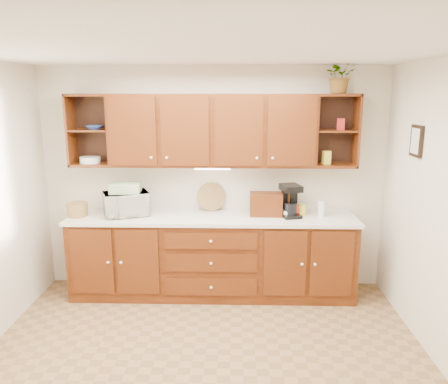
# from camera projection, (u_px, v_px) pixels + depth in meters

# --- Properties ---
(floor) EXTENTS (4.00, 4.00, 0.00)m
(floor) POSITION_uv_depth(u_px,v_px,m) (204.00, 368.00, 3.72)
(floor) COLOR olive
(floor) RESTS_ON ground
(ceiling) EXTENTS (4.00, 4.00, 0.00)m
(ceiling) POSITION_uv_depth(u_px,v_px,m) (200.00, 50.00, 3.15)
(ceiling) COLOR white
(ceiling) RESTS_ON back_wall
(back_wall) EXTENTS (4.00, 0.00, 4.00)m
(back_wall) POSITION_uv_depth(u_px,v_px,m) (213.00, 180.00, 5.14)
(back_wall) COLOR beige
(back_wall) RESTS_ON floor
(base_cabinets) EXTENTS (3.20, 0.60, 0.90)m
(base_cabinets) POSITION_uv_depth(u_px,v_px,m) (213.00, 257.00, 5.04)
(base_cabinets) COLOR #351606
(base_cabinets) RESTS_ON floor
(countertop) EXTENTS (3.24, 0.64, 0.04)m
(countertop) POSITION_uv_depth(u_px,v_px,m) (212.00, 218.00, 4.93)
(countertop) COLOR silver
(countertop) RESTS_ON base_cabinets
(upper_cabinets) EXTENTS (3.20, 0.33, 0.80)m
(upper_cabinets) POSITION_uv_depth(u_px,v_px,m) (213.00, 130.00, 4.86)
(upper_cabinets) COLOR #351606
(upper_cabinets) RESTS_ON back_wall
(undercabinet_light) EXTENTS (0.40, 0.05, 0.02)m
(undercabinet_light) POSITION_uv_depth(u_px,v_px,m) (212.00, 168.00, 4.90)
(undercabinet_light) COLOR white
(undercabinet_light) RESTS_ON upper_cabinets
(framed_picture) EXTENTS (0.03, 0.24, 0.30)m
(framed_picture) POSITION_uv_depth(u_px,v_px,m) (417.00, 141.00, 4.14)
(framed_picture) COLOR black
(framed_picture) RESTS_ON right_wall
(wicker_basket) EXTENTS (0.26, 0.26, 0.15)m
(wicker_basket) POSITION_uv_depth(u_px,v_px,m) (77.00, 209.00, 4.91)
(wicker_basket) COLOR olive
(wicker_basket) RESTS_ON countertop
(microwave) EXTENTS (0.57, 0.49, 0.27)m
(microwave) POSITION_uv_depth(u_px,v_px,m) (126.00, 204.00, 4.93)
(microwave) COLOR beige
(microwave) RESTS_ON countertop
(towel_stack) EXTENTS (0.35, 0.27, 0.10)m
(towel_stack) POSITION_uv_depth(u_px,v_px,m) (125.00, 188.00, 4.89)
(towel_stack) COLOR #E4E46B
(towel_stack) RESTS_ON microwave
(wine_bottle) EXTENTS (0.10, 0.10, 0.28)m
(wine_bottle) POSITION_uv_depth(u_px,v_px,m) (139.00, 201.00, 5.03)
(wine_bottle) COLOR black
(wine_bottle) RESTS_ON countertop
(woven_tray) EXTENTS (0.35, 0.17, 0.33)m
(woven_tray) POSITION_uv_depth(u_px,v_px,m) (212.00, 210.00, 5.16)
(woven_tray) COLOR olive
(woven_tray) RESTS_ON countertop
(bread_box) EXTENTS (0.37, 0.24, 0.25)m
(bread_box) POSITION_uv_depth(u_px,v_px,m) (266.00, 204.00, 4.94)
(bread_box) COLOR #351606
(bread_box) RESTS_ON countertop
(mug_tree) EXTENTS (0.25, 0.24, 0.27)m
(mug_tree) POSITION_uv_depth(u_px,v_px,m) (288.00, 212.00, 4.93)
(mug_tree) COLOR #351606
(mug_tree) RESTS_ON countertop
(canister_red) EXTENTS (0.12, 0.12, 0.13)m
(canister_red) POSITION_uv_depth(u_px,v_px,m) (294.00, 210.00, 4.92)
(canister_red) COLOR #A41D17
(canister_red) RESTS_ON countertop
(canister_white) EXTENTS (0.08, 0.08, 0.18)m
(canister_white) POSITION_uv_depth(u_px,v_px,m) (321.00, 209.00, 4.89)
(canister_white) COLOR white
(canister_white) RESTS_ON countertop
(canister_yellow) EXTENTS (0.10, 0.10, 0.12)m
(canister_yellow) POSITION_uv_depth(u_px,v_px,m) (302.00, 210.00, 4.94)
(canister_yellow) COLOR yellow
(canister_yellow) RESTS_ON countertop
(coffee_maker) EXTENTS (0.25, 0.30, 0.37)m
(coffee_maker) POSITION_uv_depth(u_px,v_px,m) (290.00, 201.00, 4.88)
(coffee_maker) COLOR black
(coffee_maker) RESTS_ON countertop
(bowl_stack) EXTENTS (0.19, 0.19, 0.04)m
(bowl_stack) POSITION_uv_depth(u_px,v_px,m) (95.00, 127.00, 4.86)
(bowl_stack) COLOR #284294
(bowl_stack) RESTS_ON upper_cabinets
(plate_stack) EXTENTS (0.29, 0.29, 0.07)m
(plate_stack) POSITION_uv_depth(u_px,v_px,m) (90.00, 160.00, 4.96)
(plate_stack) COLOR white
(plate_stack) RESTS_ON upper_cabinets
(pantry_box_yellow) EXTENTS (0.10, 0.08, 0.15)m
(pantry_box_yellow) POSITION_uv_depth(u_px,v_px,m) (326.00, 158.00, 4.85)
(pantry_box_yellow) COLOR yellow
(pantry_box_yellow) RESTS_ON upper_cabinets
(pantry_box_red) EXTENTS (0.10, 0.09, 0.13)m
(pantry_box_red) POSITION_uv_depth(u_px,v_px,m) (341.00, 124.00, 4.79)
(pantry_box_red) COLOR #A41D17
(pantry_box_red) RESTS_ON upper_cabinets
(potted_plant) EXTENTS (0.42, 0.39, 0.38)m
(potted_plant) POSITION_uv_depth(u_px,v_px,m) (340.00, 75.00, 4.64)
(potted_plant) COLOR #999999
(potted_plant) RESTS_ON upper_cabinets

